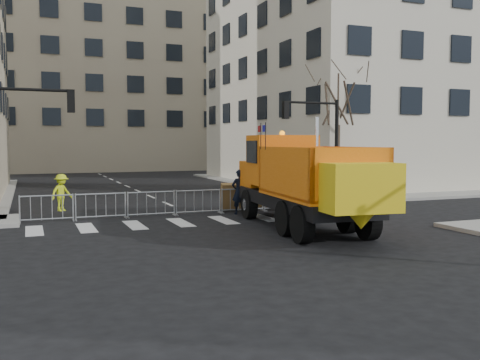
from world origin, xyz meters
name	(u,v)px	position (x,y,z in m)	size (l,w,h in m)	color
ground	(263,245)	(0.00, 0.00, 0.00)	(120.00, 120.00, 0.00)	black
sidewalk_back	(186,210)	(0.00, 8.50, 0.07)	(64.00, 5.00, 0.15)	gray
building_far	(85,69)	(0.00, 52.00, 12.00)	(30.00, 18.00, 24.00)	tan
traffic_light_right	(336,151)	(8.50, 9.50, 2.70)	(0.18, 0.18, 5.40)	black
crowd_barriers	(175,203)	(-0.75, 7.60, 0.55)	(12.60, 0.60, 1.10)	#9EA0A5
street_tree	(338,132)	(9.20, 10.50, 3.75)	(3.00, 3.00, 7.50)	#382B21
plow_truck	(304,179)	(2.67, 2.28, 1.85)	(4.08, 10.95, 4.16)	black
cop_a	(239,192)	(1.99, 7.00, 0.99)	(0.72, 0.47, 1.98)	black
cop_b	(292,194)	(4.61, 7.00, 0.82)	(0.80, 0.62, 1.64)	black
cop_c	(294,190)	(4.73, 7.00, 0.98)	(1.15, 0.48, 1.96)	black
worker	(61,193)	(-5.31, 9.76, 0.97)	(1.05, 0.61, 1.63)	#DDF51C
newspaper_box	(331,188)	(8.62, 10.13, 0.70)	(0.45, 0.40, 1.10)	#A10C17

